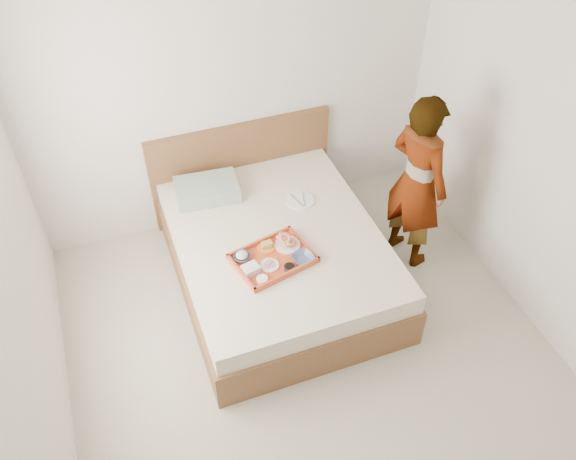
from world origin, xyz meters
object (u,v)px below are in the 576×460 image
(tray, at_px, (273,258))
(dinner_plate, at_px, (300,200))
(bed, at_px, (278,258))
(person, at_px, (417,182))

(tray, distance_m, dinner_plate, 0.72)
(bed, distance_m, tray, 0.41)
(tray, distance_m, person, 1.32)
(tray, height_order, dinner_plate, tray)
(dinner_plate, xyz_separation_m, person, (0.85, -0.39, 0.25))
(tray, xyz_separation_m, person, (1.29, 0.18, 0.23))
(bed, xyz_separation_m, person, (1.16, -0.07, 0.52))
(dinner_plate, bearing_deg, tray, -127.66)
(tray, relative_size, dinner_plate, 2.40)
(dinner_plate, bearing_deg, person, -24.65)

